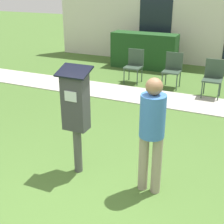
{
  "coord_description": "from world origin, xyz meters",
  "views": [
    {
      "loc": [
        1.6,
        -2.7,
        2.64
      ],
      "look_at": [
        0.1,
        0.7,
        1.05
      ],
      "focal_mm": 50.0,
      "sensor_mm": 36.0,
      "label": 1
    }
  ],
  "objects_px": {
    "person_standing": "(152,128)",
    "outdoor_chair_left": "(135,63)",
    "outdoor_chair_middle": "(173,67)",
    "outdoor_chair_right": "(213,75)",
    "parking_meter": "(76,108)"
  },
  "relations": [
    {
      "from": "parking_meter",
      "to": "outdoor_chair_middle",
      "type": "relative_size",
      "value": 1.77
    },
    {
      "from": "person_standing",
      "to": "outdoor_chair_middle",
      "type": "xyz_separation_m",
      "value": [
        -0.79,
        4.46,
        -0.4
      ]
    },
    {
      "from": "parking_meter",
      "to": "outdoor_chair_right",
      "type": "bearing_deg",
      "value": 71.58
    },
    {
      "from": "parking_meter",
      "to": "person_standing",
      "type": "bearing_deg",
      "value": -0.81
    },
    {
      "from": "outdoor_chair_right",
      "to": "parking_meter",
      "type": "bearing_deg",
      "value": -110.89
    },
    {
      "from": "person_standing",
      "to": "outdoor_chair_left",
      "type": "bearing_deg",
      "value": 151.81
    },
    {
      "from": "outdoor_chair_right",
      "to": "person_standing",
      "type": "bearing_deg",
      "value": -96.25
    },
    {
      "from": "person_standing",
      "to": "outdoor_chair_middle",
      "type": "relative_size",
      "value": 1.76
    },
    {
      "from": "outdoor_chair_left",
      "to": "outdoor_chair_middle",
      "type": "relative_size",
      "value": 1.0
    },
    {
      "from": "outdoor_chair_left",
      "to": "outdoor_chair_right",
      "type": "bearing_deg",
      "value": -13.67
    },
    {
      "from": "person_standing",
      "to": "outdoor_chair_left",
      "type": "height_order",
      "value": "person_standing"
    },
    {
      "from": "person_standing",
      "to": "outdoor_chair_right",
      "type": "relative_size",
      "value": 1.76
    },
    {
      "from": "parking_meter",
      "to": "outdoor_chair_left",
      "type": "xyz_separation_m",
      "value": [
        -0.75,
        4.45,
        -0.49
      ]
    },
    {
      "from": "outdoor_chair_middle",
      "to": "person_standing",
      "type": "bearing_deg",
      "value": -70.16
    },
    {
      "from": "outdoor_chair_middle",
      "to": "outdoor_chair_right",
      "type": "bearing_deg",
      "value": -7.95
    }
  ]
}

